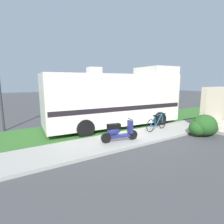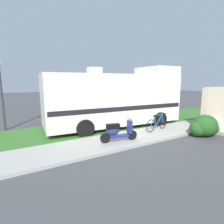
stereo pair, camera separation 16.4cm
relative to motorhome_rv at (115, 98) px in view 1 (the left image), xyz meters
name	(u,v)px [view 1 (the left image)]	position (x,y,z in m)	size (l,w,h in m)	color
ground_plane	(116,133)	(-0.71, -1.21, -1.71)	(80.00, 80.00, 0.00)	#424244
sidewalk	(130,138)	(-0.71, -2.41, -1.65)	(24.00, 2.00, 0.12)	#9E9B93
grass_strip	(103,126)	(-0.71, 0.29, -1.67)	(24.00, 3.40, 0.08)	#336628
motorhome_rv	(115,98)	(0.00, 0.00, 0.00)	(8.09, 3.18, 3.60)	silver
scooter	(118,131)	(-1.51, -2.63, -1.13)	(1.69, 0.59, 0.97)	black
bicycle	(157,123)	(1.24, -2.20, -1.21)	(1.75, 0.53, 0.89)	black
pickup_truck_near	(117,100)	(3.42, 4.99, -0.79)	(5.35, 2.41, 1.71)	maroon
pickup_truck_far	(93,98)	(2.59, 8.58, -0.77)	(5.13, 2.16, 1.76)	#1E478C
porch_steps	(215,113)	(4.38, -3.50, -0.74)	(2.00, 1.26, 2.40)	#BCB29E
bush_by_porch	(204,126)	(2.76, -3.90, -1.21)	(1.49, 1.12, 1.06)	#23511E
bottle_green	(199,124)	(4.06, -2.81, -1.48)	(0.07, 0.07, 0.25)	brown
street_lamp_post	(0,88)	(-5.76, 2.39, 0.62)	(0.28, 0.28, 3.79)	#333338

